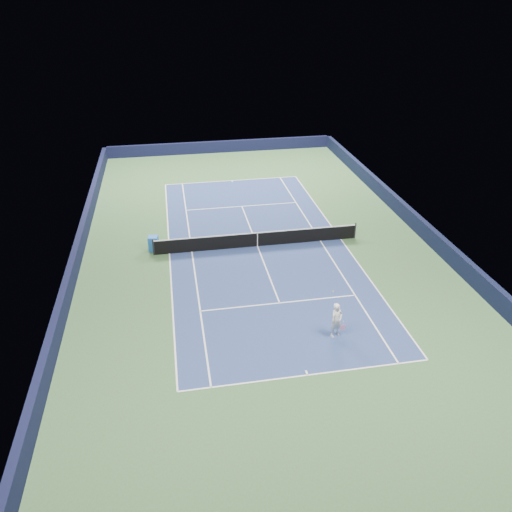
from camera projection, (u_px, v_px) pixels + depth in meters
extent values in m
plane|color=#33562F|center=(257.00, 246.00, 31.38)|extent=(40.00, 40.00, 0.00)
cube|color=black|center=(221.00, 147.00, 48.17)|extent=(22.00, 0.35, 1.10)
cube|color=black|center=(419.00, 225.00, 32.79)|extent=(0.35, 40.00, 1.10)
cube|color=#111333|center=(77.00, 253.00, 29.44)|extent=(0.35, 40.00, 1.10)
cube|color=navy|center=(257.00, 246.00, 31.38)|extent=(10.97, 23.77, 0.01)
cube|color=white|center=(232.00, 181.00, 41.60)|extent=(10.97, 0.08, 0.00)
cube|color=white|center=(308.00, 375.00, 21.16)|extent=(10.97, 0.08, 0.00)
cube|color=white|center=(341.00, 239.00, 32.23)|extent=(0.08, 23.77, 0.00)
cube|color=white|center=(169.00, 254.00, 30.53)|extent=(0.08, 23.77, 0.00)
cube|color=white|center=(320.00, 241.00, 32.02)|extent=(0.08, 23.77, 0.00)
cube|color=white|center=(192.00, 252.00, 30.74)|extent=(0.08, 23.77, 0.00)
cube|color=white|center=(242.00, 206.00, 36.88)|extent=(8.23, 0.08, 0.00)
cube|color=white|center=(280.00, 303.00, 25.87)|extent=(8.23, 0.08, 0.00)
cube|color=white|center=(257.00, 246.00, 31.38)|extent=(0.08, 12.80, 0.00)
cube|color=white|center=(232.00, 181.00, 41.47)|extent=(0.08, 0.30, 0.00)
cube|color=white|center=(307.00, 373.00, 21.28)|extent=(0.08, 0.30, 0.00)
cylinder|color=black|center=(153.00, 247.00, 30.13)|extent=(0.10, 0.10, 1.07)
cylinder|color=black|center=(355.00, 231.00, 32.11)|extent=(0.10, 0.10, 1.07)
cube|color=black|center=(257.00, 240.00, 31.16)|extent=(12.80, 0.03, 0.91)
cube|color=white|center=(257.00, 233.00, 30.92)|extent=(12.80, 0.04, 0.06)
cube|color=white|center=(257.00, 240.00, 31.16)|extent=(0.05, 0.04, 0.91)
cube|color=blue|center=(154.00, 244.00, 30.67)|extent=(0.66, 0.62, 0.96)
cube|color=silver|center=(158.00, 244.00, 30.73)|extent=(0.06, 0.43, 0.43)
imported|color=white|center=(336.00, 320.00, 23.09)|extent=(0.76, 0.64, 1.77)
cylinder|color=pink|center=(343.00, 323.00, 23.19)|extent=(0.03, 0.03, 0.29)
cylinder|color=black|center=(343.00, 328.00, 23.31)|extent=(0.29, 0.02, 0.29)
cylinder|color=pink|center=(343.00, 328.00, 23.31)|extent=(0.31, 0.03, 0.31)
sphere|color=#B5C82A|center=(333.00, 291.00, 23.51)|extent=(0.07, 0.07, 0.07)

